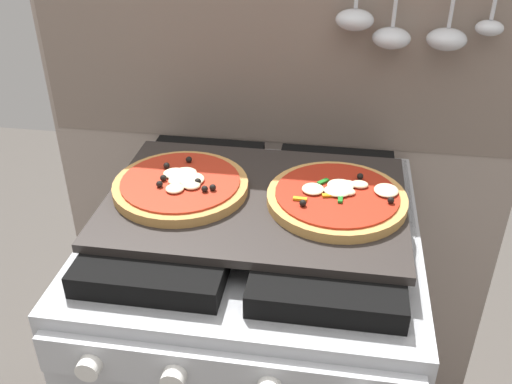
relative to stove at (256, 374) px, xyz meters
name	(u,v)px	position (x,y,z in m)	size (l,w,h in m)	color
kitchen_backsplash	(279,169)	(0.00, 0.34, 0.34)	(1.10, 0.09, 1.55)	gray
stove	(256,374)	(0.00, 0.00, 0.00)	(0.60, 0.64, 0.90)	#B7BABF
baking_tray	(256,200)	(0.00, 0.00, 0.46)	(0.54, 0.38, 0.02)	#2D2826
pizza_left	(181,184)	(-0.14, 0.00, 0.48)	(0.25, 0.25, 0.03)	#C18947
pizza_right	(337,197)	(0.15, 0.00, 0.48)	(0.25, 0.25, 0.03)	tan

